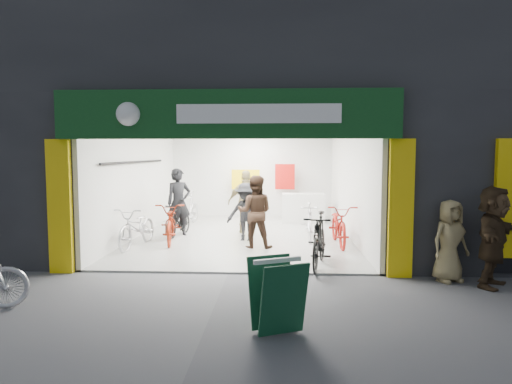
# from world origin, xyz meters

# --- Properties ---
(ground) EXTENTS (60.00, 60.00, 0.00)m
(ground) POSITION_xyz_m (0.00, 0.00, 0.00)
(ground) COLOR #56565B
(ground) RESTS_ON ground
(building) EXTENTS (17.00, 10.27, 8.00)m
(building) POSITION_xyz_m (0.91, 4.99, 4.31)
(building) COLOR #232326
(building) RESTS_ON ground
(bike_left_front) EXTENTS (0.91, 2.01, 1.02)m
(bike_left_front) POSITION_xyz_m (-2.50, 2.35, 0.51)
(bike_left_front) COLOR #B9BABE
(bike_left_front) RESTS_ON ground
(bike_left_midfront) EXTENTS (0.74, 1.68, 0.97)m
(bike_left_midfront) POSITION_xyz_m (-1.80, 3.80, 0.49)
(bike_left_midfront) COLOR black
(bike_left_midfront) RESTS_ON ground
(bike_left_midback) EXTENTS (1.05, 2.13, 1.07)m
(bike_left_midback) POSITION_xyz_m (-1.80, 2.98, 0.54)
(bike_left_midback) COLOR maroon
(bike_left_midback) RESTS_ON ground
(bike_left_back) EXTENTS (0.80, 1.91, 1.12)m
(bike_left_back) POSITION_xyz_m (-1.92, 5.79, 0.56)
(bike_left_back) COLOR silver
(bike_left_back) RESTS_ON ground
(bike_right_front) EXTENTS (0.89, 1.94, 1.13)m
(bike_right_front) POSITION_xyz_m (1.80, 0.60, 0.56)
(bike_right_front) COLOR black
(bike_right_front) RESTS_ON ground
(bike_right_mid) EXTENTS (0.74, 2.04, 1.07)m
(bike_right_mid) POSITION_xyz_m (2.50, 2.83, 0.53)
(bike_right_mid) COLOR maroon
(bike_right_mid) RESTS_ON ground
(bike_right_back) EXTENTS (0.53, 1.68, 1.00)m
(bike_right_back) POSITION_xyz_m (1.80, 3.47, 0.50)
(bike_right_back) COLOR silver
(bike_right_back) RESTS_ON ground
(customer_a) EXTENTS (0.83, 0.76, 1.91)m
(customer_a) POSITION_xyz_m (-1.80, 3.87, 0.96)
(customer_a) COLOR black
(customer_a) RESTS_ON ground
(customer_b) EXTENTS (0.91, 0.73, 1.80)m
(customer_b) POSITION_xyz_m (0.40, 2.39, 0.90)
(customer_b) COLOR #352218
(customer_b) RESTS_ON ground
(customer_c) EXTENTS (1.07, 0.71, 1.55)m
(customer_c) POSITION_xyz_m (0.12, 3.23, 0.78)
(customer_c) COLOR black
(customer_c) RESTS_ON ground
(customer_d) EXTENTS (1.08, 0.46, 1.85)m
(customer_d) POSITION_xyz_m (0.06, 4.36, 0.92)
(customer_d) COLOR #908054
(customer_d) RESTS_ON ground
(pedestrian_near) EXTENTS (0.86, 0.72, 1.50)m
(pedestrian_near) POSITION_xyz_m (4.08, -0.30, 0.75)
(pedestrian_near) COLOR #8F7E53
(pedestrian_near) RESTS_ON ground
(pedestrian_far) EXTENTS (1.41, 1.63, 1.77)m
(pedestrian_far) POSITION_xyz_m (4.70, -0.60, 0.89)
(pedestrian_far) COLOR #3A2A1A
(pedestrian_far) RESTS_ON ground
(sandwich_board) EXTENTS (0.82, 0.83, 0.95)m
(sandwich_board) POSITION_xyz_m (0.96, -2.86, 0.53)
(sandwich_board) COLOR #104126
(sandwich_board) RESTS_ON ground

